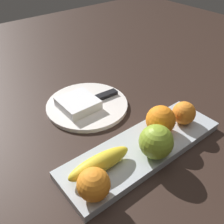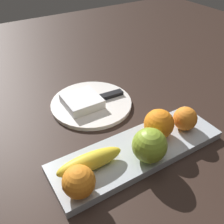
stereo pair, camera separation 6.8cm
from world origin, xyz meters
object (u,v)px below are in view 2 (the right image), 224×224
object	(u,v)px
dinner_plate	(91,103)
apple	(149,145)
knife	(105,97)
orange_near_banana	(79,182)
orange_center	(159,124)
orange_near_apple	(185,118)
fruit_tray	(138,151)
banana	(90,162)
folded_napkin	(82,101)

from	to	relation	value
dinner_plate	apple	bearing A→B (deg)	89.86
knife	orange_near_banana	bearing A→B (deg)	55.51
orange_center	dinner_plate	xyz separation A→B (m)	(0.07, -0.23, -0.05)
orange_near_apple	knife	bearing A→B (deg)	-67.97
apple	dinner_plate	size ratio (longest dim) A/B	0.32
fruit_tray	orange_near_apple	bearing A→B (deg)	179.34
banana	orange_near_banana	bearing A→B (deg)	-133.29
dinner_plate	knife	xyz separation A→B (m)	(-0.05, 0.00, 0.01)
orange_center	folded_napkin	world-z (taller)	orange_center
apple	orange_near_banana	size ratio (longest dim) A/B	1.20
orange_near_apple	orange_center	bearing A→B (deg)	-9.39
fruit_tray	folded_napkin	distance (m)	0.25
apple	knife	xyz separation A→B (m)	(-0.05, -0.28, -0.04)
orange_center	dinner_plate	size ratio (longest dim) A/B	0.30
banana	folded_napkin	xyz separation A→B (m)	(-0.10, -0.24, -0.02)
orange_near_apple	orange_near_banana	xyz separation A→B (m)	(0.32, 0.04, 0.00)
orange_near_apple	orange_near_banana	distance (m)	0.33
dinner_plate	folded_napkin	size ratio (longest dim) A/B	2.37
fruit_tray	banana	size ratio (longest dim) A/B	2.86
fruit_tray	knife	size ratio (longest dim) A/B	2.43
banana	orange_center	distance (m)	0.20
fruit_tray	apple	world-z (taller)	apple
banana	orange_near_banana	world-z (taller)	orange_near_banana
apple	orange_near_apple	bearing A→B (deg)	-166.12
dinner_plate	orange_near_apple	bearing A→B (deg)	120.53
orange_near_apple	dinner_plate	size ratio (longest dim) A/B	0.25
fruit_tray	orange_center	size ratio (longest dim) A/B	5.83
fruit_tray	orange_near_apple	distance (m)	0.15
fruit_tray	apple	bearing A→B (deg)	88.92
fruit_tray	folded_napkin	bearing A→B (deg)	-82.76
orange_near_apple	folded_napkin	bearing A→B (deg)	-54.40
apple	orange_near_banana	xyz separation A→B (m)	(0.18, 0.00, -0.01)
fruit_tray	banana	xyz separation A→B (m)	(0.13, -0.01, 0.03)
orange_center	knife	distance (m)	0.24
apple	orange_near_apple	distance (m)	0.15
orange_near_banana	orange_center	size ratio (longest dim) A/B	0.89
banana	dinner_plate	distance (m)	0.28
apple	orange_near_banana	bearing A→B (deg)	0.77
knife	fruit_tray	bearing A→B (deg)	82.88
orange_center	orange_near_apple	bearing A→B (deg)	170.61
orange_near_apple	dinner_plate	bearing A→B (deg)	-59.47
fruit_tray	orange_near_banana	size ratio (longest dim) A/B	6.57
orange_near_banana	apple	bearing A→B (deg)	-179.23
orange_near_apple	folded_napkin	distance (m)	0.31
orange_near_banana	fruit_tray	bearing A→B (deg)	-167.16
orange_center	knife	xyz separation A→B (m)	(0.02, -0.23, -0.04)
fruit_tray	apple	distance (m)	0.06
fruit_tray	banana	distance (m)	0.13
folded_napkin	knife	world-z (taller)	folded_napkin
orange_center	folded_napkin	size ratio (longest dim) A/B	0.71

